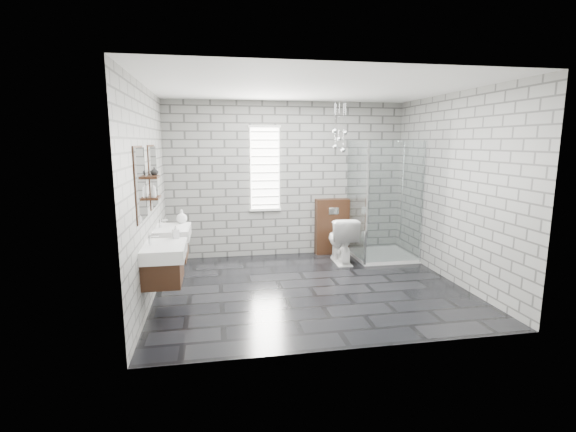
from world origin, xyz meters
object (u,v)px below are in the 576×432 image
object	(u,v)px
cistern_panel	(332,226)
toilet	(341,240)
vanity_right	(170,234)
shower_enclosure	(380,231)
vanity_left	(161,253)

from	to	relation	value
cistern_panel	toilet	distance (m)	0.58
vanity_right	shower_enclosure	bearing A→B (deg)	13.21
shower_enclosure	toilet	world-z (taller)	shower_enclosure
cistern_panel	shower_enclosure	size ratio (longest dim) A/B	0.49
vanity_right	toilet	world-z (taller)	vanity_right
toilet	cistern_panel	bearing A→B (deg)	-87.55
toilet	vanity_right	bearing A→B (deg)	17.81
vanity_left	shower_enclosure	size ratio (longest dim) A/B	0.77
vanity_right	shower_enclosure	world-z (taller)	shower_enclosure
cistern_panel	shower_enclosure	xyz separation A→B (m)	(0.70, -0.52, 0.00)
shower_enclosure	vanity_left	bearing A→B (deg)	-152.13
shower_enclosure	toilet	bearing A→B (deg)	-175.43
vanity_left	shower_enclosure	xyz separation A→B (m)	(3.41, 1.80, -0.25)
vanity_left	shower_enclosure	world-z (taller)	shower_enclosure
vanity_right	shower_enclosure	distance (m)	3.51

